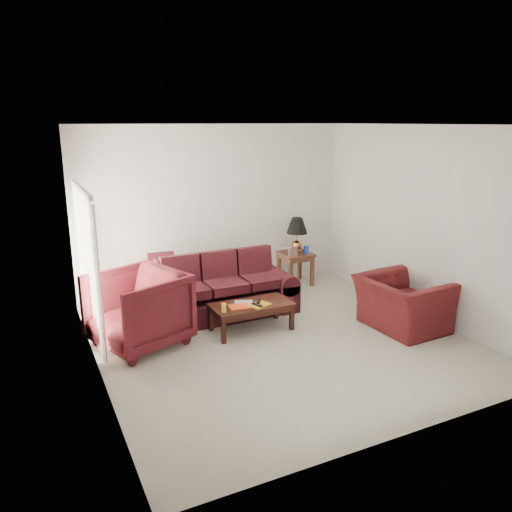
# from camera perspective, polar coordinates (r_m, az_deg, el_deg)

# --- Properties ---
(floor) EXTENTS (5.00, 5.00, 0.00)m
(floor) POSITION_cam_1_polar(r_m,az_deg,el_deg) (7.27, 2.95, -9.61)
(floor) COLOR #BEB3A2
(floor) RESTS_ON ground
(blinds) EXTENTS (0.10, 2.00, 2.16)m
(blinds) POSITION_cam_1_polar(r_m,az_deg,el_deg) (7.39, -18.76, -1.09)
(blinds) COLOR silver
(blinds) RESTS_ON ground
(sofa) EXTENTS (2.35, 1.08, 0.95)m
(sofa) POSITION_cam_1_polar(r_m,az_deg,el_deg) (8.03, -3.73, -3.52)
(sofa) COLOR black
(sofa) RESTS_ON ground
(throw_pillow) EXTENTS (0.45, 0.25, 0.44)m
(throw_pillow) POSITION_cam_1_polar(r_m,az_deg,el_deg) (8.43, -10.76, -0.99)
(throw_pillow) COLOR black
(throw_pillow) RESTS_ON sofa
(end_table) EXTENTS (0.58, 0.58, 0.62)m
(end_table) POSITION_cam_1_polar(r_m,az_deg,el_deg) (9.59, 4.53, -1.43)
(end_table) COLOR #4A2719
(end_table) RESTS_ON ground
(table_lamp) EXTENTS (0.50, 0.50, 0.66)m
(table_lamp) POSITION_cam_1_polar(r_m,az_deg,el_deg) (9.50, 4.69, 2.41)
(table_lamp) COLOR #B26E37
(table_lamp) RESTS_ON end_table
(clock) EXTENTS (0.16, 0.07, 0.15)m
(clock) POSITION_cam_1_polar(r_m,az_deg,el_deg) (9.30, 4.24, 0.51)
(clock) COLOR white
(clock) RESTS_ON end_table
(blue_canister) EXTENTS (0.10, 0.10, 0.15)m
(blue_canister) POSITION_cam_1_polar(r_m,az_deg,el_deg) (9.45, 5.76, 0.72)
(blue_canister) COLOR #1A2DAF
(blue_canister) RESTS_ON end_table
(picture_frame) EXTENTS (0.18, 0.19, 0.05)m
(picture_frame) POSITION_cam_1_polar(r_m,az_deg,el_deg) (9.56, 3.34, 0.92)
(picture_frame) COLOR silver
(picture_frame) RESTS_ON end_table
(floor_lamp) EXTENTS (0.28, 0.28, 1.72)m
(floor_lamp) POSITION_cam_1_polar(r_m,az_deg,el_deg) (8.32, -18.30, -0.82)
(floor_lamp) COLOR white
(floor_lamp) RESTS_ON ground
(armchair_left) EXTENTS (1.49, 1.48, 1.06)m
(armchair_left) POSITION_cam_1_polar(r_m,az_deg,el_deg) (7.10, -13.34, -5.99)
(armchair_left) COLOR #461015
(armchair_left) RESTS_ON ground
(armchair_right) EXTENTS (1.11, 1.25, 0.79)m
(armchair_right) POSITION_cam_1_polar(r_m,az_deg,el_deg) (7.84, 16.35, -5.24)
(armchair_right) COLOR #471012
(armchair_right) RESTS_ON ground
(coffee_table) EXTENTS (1.21, 0.61, 0.42)m
(coffee_table) POSITION_cam_1_polar(r_m,az_deg,el_deg) (7.52, -0.53, -6.97)
(coffee_table) COLOR black
(coffee_table) RESTS_ON ground
(magazine_red) EXTENTS (0.33, 0.26, 0.02)m
(magazine_red) POSITION_cam_1_polar(r_m,az_deg,el_deg) (7.31, -1.92, -5.80)
(magazine_red) COLOR #DD4616
(magazine_red) RESTS_ON coffee_table
(magazine_white) EXTENTS (0.33, 0.29, 0.02)m
(magazine_white) POSITION_cam_1_polar(r_m,az_deg,el_deg) (7.46, -1.41, -5.36)
(magazine_white) COLOR beige
(magazine_white) RESTS_ON coffee_table
(magazine_orange) EXTENTS (0.37, 0.32, 0.02)m
(magazine_orange) POSITION_cam_1_polar(r_m,az_deg,el_deg) (7.38, 0.37, -5.59)
(magazine_orange) COLOR gold
(magazine_orange) RESTS_ON coffee_table
(remote_a) EXTENTS (0.11, 0.19, 0.02)m
(remote_a) POSITION_cam_1_polar(r_m,az_deg,el_deg) (7.32, 0.13, -5.59)
(remote_a) COLOR black
(remote_a) RESTS_ON coffee_table
(remote_b) EXTENTS (0.14, 0.18, 0.02)m
(remote_b) POSITION_cam_1_polar(r_m,az_deg,el_deg) (7.46, 0.32, -5.18)
(remote_b) COLOR black
(remote_b) RESTS_ON coffee_table
(yellow_glass) EXTENTS (0.10, 0.10, 0.13)m
(yellow_glass) POSITION_cam_1_polar(r_m,az_deg,el_deg) (7.12, -3.71, -5.92)
(yellow_glass) COLOR yellow
(yellow_glass) RESTS_ON coffee_table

